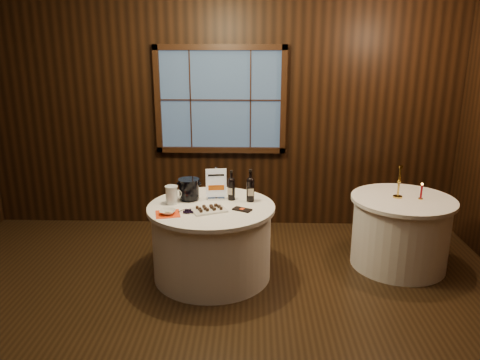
{
  "coord_description": "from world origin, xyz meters",
  "views": [
    {
      "loc": [
        0.42,
        -3.4,
        2.34
      ],
      "look_at": [
        0.29,
        0.9,
        1.07
      ],
      "focal_mm": 35.0,
      "sensor_mm": 36.0,
      "label": 1
    }
  ],
  "objects_px": {
    "chocolate_plate": "(209,209)",
    "red_candle": "(421,193)",
    "side_table": "(400,232)",
    "glass_pitcher": "(172,195)",
    "sign_stand": "(216,189)",
    "cracker_bowl": "(168,212)",
    "main_table": "(212,241)",
    "port_bottle_left": "(231,187)",
    "ice_bucket": "(189,189)",
    "chocolate_box": "(242,210)",
    "grape_bunch": "(188,211)",
    "port_bottle_right": "(250,188)",
    "brass_candlestick": "(399,186)"
  },
  "relations": [
    {
      "from": "port_bottle_left",
      "to": "red_candle",
      "type": "xyz_separation_m",
      "value": [
        1.97,
        0.07,
        -0.07
      ]
    },
    {
      "from": "port_bottle_left",
      "to": "port_bottle_right",
      "type": "xyz_separation_m",
      "value": [
        0.2,
        -0.04,
        0.01
      ]
    },
    {
      "from": "port_bottle_left",
      "to": "ice_bucket",
      "type": "distance_m",
      "value": 0.44
    },
    {
      "from": "glass_pitcher",
      "to": "cracker_bowl",
      "type": "height_order",
      "value": "glass_pitcher"
    },
    {
      "from": "glass_pitcher",
      "to": "brass_candlestick",
      "type": "height_order",
      "value": "brass_candlestick"
    },
    {
      "from": "brass_candlestick",
      "to": "chocolate_box",
      "type": "bearing_deg",
      "value": -164.88
    },
    {
      "from": "side_table",
      "to": "sign_stand",
      "type": "bearing_deg",
      "value": -177.1
    },
    {
      "from": "chocolate_box",
      "to": "glass_pitcher",
      "type": "bearing_deg",
      "value": -165.77
    },
    {
      "from": "port_bottle_right",
      "to": "glass_pitcher",
      "type": "bearing_deg",
      "value": -178.93
    },
    {
      "from": "cracker_bowl",
      "to": "ice_bucket",
      "type": "bearing_deg",
      "value": 70.74
    },
    {
      "from": "sign_stand",
      "to": "cracker_bowl",
      "type": "bearing_deg",
      "value": -140.91
    },
    {
      "from": "grape_bunch",
      "to": "cracker_bowl",
      "type": "bearing_deg",
      "value": -167.77
    },
    {
      "from": "sign_stand",
      "to": "red_candle",
      "type": "bearing_deg",
      "value": -6.05
    },
    {
      "from": "main_table",
      "to": "cracker_bowl",
      "type": "distance_m",
      "value": 0.62
    },
    {
      "from": "main_table",
      "to": "sign_stand",
      "type": "distance_m",
      "value": 0.54
    },
    {
      "from": "main_table",
      "to": "glass_pitcher",
      "type": "relative_size",
      "value": 6.89
    },
    {
      "from": "side_table",
      "to": "grape_bunch",
      "type": "distance_m",
      "value": 2.3
    },
    {
      "from": "sign_stand",
      "to": "chocolate_plate",
      "type": "height_order",
      "value": "sign_stand"
    },
    {
      "from": "sign_stand",
      "to": "brass_candlestick",
      "type": "xyz_separation_m",
      "value": [
        1.91,
        0.11,
        0.01
      ]
    },
    {
      "from": "sign_stand",
      "to": "cracker_bowl",
      "type": "xyz_separation_m",
      "value": [
        -0.43,
        -0.46,
        -0.09
      ]
    },
    {
      "from": "chocolate_plate",
      "to": "red_candle",
      "type": "bearing_deg",
      "value": 10.98
    },
    {
      "from": "main_table",
      "to": "port_bottle_left",
      "type": "distance_m",
      "value": 0.59
    },
    {
      "from": "sign_stand",
      "to": "chocolate_plate",
      "type": "xyz_separation_m",
      "value": [
        -0.04,
        -0.36,
        -0.1
      ]
    },
    {
      "from": "chocolate_box",
      "to": "red_candle",
      "type": "distance_m",
      "value": 1.89
    },
    {
      "from": "main_table",
      "to": "grape_bunch",
      "type": "xyz_separation_m",
      "value": [
        -0.2,
        -0.21,
        0.4
      ]
    },
    {
      "from": "sign_stand",
      "to": "port_bottle_left",
      "type": "bearing_deg",
      "value": -11.28
    },
    {
      "from": "cracker_bowl",
      "to": "red_candle",
      "type": "bearing_deg",
      "value": 11.46
    },
    {
      "from": "port_bottle_right",
      "to": "chocolate_plate",
      "type": "distance_m",
      "value": 0.52
    },
    {
      "from": "chocolate_plate",
      "to": "brass_candlestick",
      "type": "relative_size",
      "value": 1.1
    },
    {
      "from": "port_bottle_right",
      "to": "chocolate_box",
      "type": "height_order",
      "value": "port_bottle_right"
    },
    {
      "from": "port_bottle_right",
      "to": "ice_bucket",
      "type": "distance_m",
      "value": 0.63
    },
    {
      "from": "port_bottle_left",
      "to": "ice_bucket",
      "type": "bearing_deg",
      "value": -154.17
    },
    {
      "from": "glass_pitcher",
      "to": "cracker_bowl",
      "type": "xyz_separation_m",
      "value": [
        0.01,
        -0.31,
        -0.07
      ]
    },
    {
      "from": "glass_pitcher",
      "to": "port_bottle_left",
      "type": "bearing_deg",
      "value": -2.82
    },
    {
      "from": "port_bottle_right",
      "to": "grape_bunch",
      "type": "height_order",
      "value": "port_bottle_right"
    },
    {
      "from": "cracker_bowl",
      "to": "brass_candlestick",
      "type": "bearing_deg",
      "value": 13.71
    },
    {
      "from": "ice_bucket",
      "to": "sign_stand",
      "type": "bearing_deg",
      "value": 5.73
    },
    {
      "from": "cracker_bowl",
      "to": "red_candle",
      "type": "height_order",
      "value": "red_candle"
    },
    {
      "from": "side_table",
      "to": "chocolate_box",
      "type": "height_order",
      "value": "chocolate_box"
    },
    {
      "from": "sign_stand",
      "to": "cracker_bowl",
      "type": "height_order",
      "value": "sign_stand"
    },
    {
      "from": "chocolate_plate",
      "to": "glass_pitcher",
      "type": "relative_size",
      "value": 2.07
    },
    {
      "from": "side_table",
      "to": "port_bottle_right",
      "type": "bearing_deg",
      "value": -174.52
    },
    {
      "from": "port_bottle_right",
      "to": "grape_bunch",
      "type": "xyz_separation_m",
      "value": [
        -0.59,
        -0.36,
        -0.13
      ]
    },
    {
      "from": "ice_bucket",
      "to": "cracker_bowl",
      "type": "height_order",
      "value": "ice_bucket"
    },
    {
      "from": "sign_stand",
      "to": "port_bottle_right",
      "type": "bearing_deg",
      "value": -16.5
    },
    {
      "from": "glass_pitcher",
      "to": "cracker_bowl",
      "type": "relative_size",
      "value": 1.24
    },
    {
      "from": "side_table",
      "to": "glass_pitcher",
      "type": "height_order",
      "value": "glass_pitcher"
    },
    {
      "from": "chocolate_box",
      "to": "grape_bunch",
      "type": "distance_m",
      "value": 0.52
    },
    {
      "from": "port_bottle_right",
      "to": "grape_bunch",
      "type": "relative_size",
      "value": 2.07
    },
    {
      "from": "side_table",
      "to": "chocolate_plate",
      "type": "relative_size",
      "value": 2.81
    }
  ]
}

